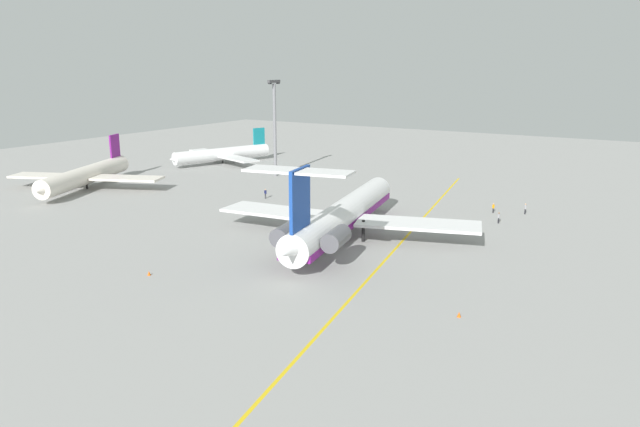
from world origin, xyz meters
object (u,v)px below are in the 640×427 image
at_px(airliner_mid_left, 84,176).
at_px(airliner_mid_right, 220,154).
at_px(main_jetliner, 341,216).
at_px(safety_cone_wingtip, 149,273).
at_px(ground_crew_near_tail, 525,207).
at_px(ground_crew_starboard, 265,192).
at_px(safety_cone_nose, 459,314).
at_px(light_mast, 275,123).
at_px(ground_crew_near_nose, 493,207).
at_px(ground_crew_portside, 499,216).

bearing_deg(airliner_mid_left, airliner_mid_right, 154.80).
height_order(main_jetliner, safety_cone_wingtip, main_jetliner).
height_order(ground_crew_near_tail, safety_cone_wingtip, ground_crew_near_tail).
xyz_separation_m(airliner_mid_right, ground_crew_starboard, (-26.74, -33.65, -1.26)).
relative_size(airliner_mid_left, safety_cone_wingtip, 55.67).
bearing_deg(safety_cone_nose, safety_cone_wingtip, 101.58).
distance_m(safety_cone_wingtip, light_mast, 67.44).
xyz_separation_m(main_jetliner, safety_cone_wingtip, (-25.00, 11.91, -3.18)).
height_order(ground_crew_near_nose, light_mast, light_mast).
distance_m(ground_crew_near_tail, safety_cone_wingtip, 61.95).
height_order(safety_cone_nose, light_mast, light_mast).
distance_m(ground_crew_near_nose, light_mast, 53.22).
height_order(ground_crew_portside, light_mast, light_mast).
bearing_deg(ground_crew_starboard, light_mast, -164.29).
relative_size(airliner_mid_right, safety_cone_nose, 48.80).
xyz_separation_m(ground_crew_portside, safety_cone_nose, (-38.29, -6.60, -0.86)).
height_order(main_jetliner, airliner_mid_left, main_jetliner).
bearing_deg(ground_crew_portside, ground_crew_starboard, -133.69).
relative_size(airliner_mid_left, light_mast, 1.46).
xyz_separation_m(ground_crew_near_nose, ground_crew_near_tail, (1.73, -4.81, 0.11)).
xyz_separation_m(ground_crew_near_tail, ground_crew_starboard, (-12.51, 44.06, -0.01)).
xyz_separation_m(ground_crew_near_nose, safety_cone_wingtip, (-52.04, 25.94, -0.77)).
distance_m(airliner_mid_left, safety_cone_wingtip, 56.84).
bearing_deg(airliner_mid_right, main_jetliner, 73.32).
bearing_deg(light_mast, ground_crew_near_nose, -100.40).
distance_m(safety_cone_nose, light_mast, 82.08).
relative_size(airliner_mid_right, safety_cone_wingtip, 48.80).
relative_size(ground_crew_starboard, safety_cone_nose, 3.30).
distance_m(main_jetliner, airliner_mid_right, 72.91).
bearing_deg(ground_crew_portside, airliner_mid_right, -156.05).
xyz_separation_m(airliner_mid_right, ground_crew_portside, (-22.49, -75.56, -1.28)).
xyz_separation_m(main_jetliner, airliner_mid_left, (4.13, 60.66, -0.67)).
bearing_deg(ground_crew_starboard, ground_crew_near_tail, 90.76).
xyz_separation_m(ground_crew_starboard, safety_cone_wingtip, (-41.26, -13.31, -0.88)).
bearing_deg(ground_crew_near_nose, ground_crew_starboard, -122.49).
relative_size(airliner_mid_right, ground_crew_starboard, 14.77).
relative_size(ground_crew_near_tail, safety_cone_wingtip, 3.34).
xyz_separation_m(airliner_mid_left, ground_crew_starboard, (12.13, -35.44, -1.63)).
relative_size(ground_crew_near_tail, ground_crew_starboard, 1.01).
bearing_deg(airliner_mid_right, ground_crew_portside, 92.90).
bearing_deg(airliner_mid_left, ground_crew_near_nose, 84.49).
distance_m(ground_crew_starboard, safety_cone_wingtip, 43.36).
bearing_deg(light_mast, airliner_mid_right, 73.15).
height_order(airliner_mid_left, ground_crew_portside, airliner_mid_left).
bearing_deg(safety_cone_nose, light_mast, 48.15).
distance_m(main_jetliner, ground_crew_starboard, 30.10).
bearing_deg(ground_crew_near_tail, airliner_mid_right, 114.47).
height_order(main_jetliner, light_mast, light_mast).
xyz_separation_m(airliner_mid_left, safety_cone_wingtip, (-29.13, -48.75, -2.51)).
relative_size(main_jetliner, ground_crew_near_nose, 26.15).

